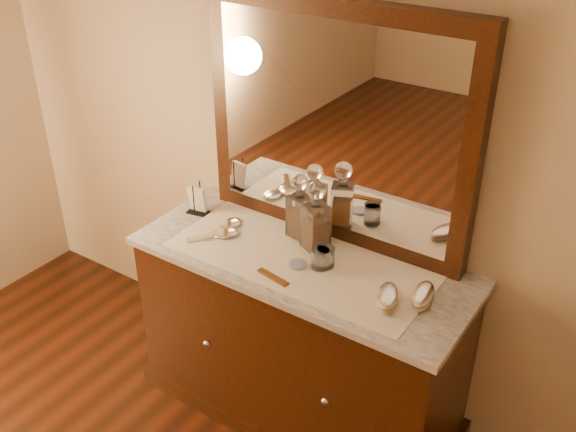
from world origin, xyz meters
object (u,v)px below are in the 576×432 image
(brush_near, at_px, (387,298))
(pin_dish, at_px, (298,264))
(comb, at_px, (273,277))
(hand_mirror_inner, at_px, (222,234))
(dresser_cabinet, at_px, (301,340))
(hand_mirror_outer, at_px, (228,225))
(decanter_right, at_px, (316,223))
(napkin_rack, at_px, (197,201))
(decanter_left, at_px, (300,212))
(mirror_frame, at_px, (336,126))
(brush_far, at_px, (423,296))

(brush_near, bearing_deg, pin_dish, 177.31)
(comb, distance_m, hand_mirror_inner, 0.39)
(comb, bearing_deg, dresser_cabinet, 95.30)
(hand_mirror_outer, bearing_deg, brush_near, -7.03)
(decanter_right, xyz_separation_m, hand_mirror_inner, (-0.39, -0.15, -0.11))
(napkin_rack, height_order, decanter_left, decanter_left)
(hand_mirror_outer, bearing_deg, decanter_left, 21.82)
(napkin_rack, height_order, decanter_right, decanter_right)
(mirror_frame, height_order, comb, mirror_frame)
(dresser_cabinet, height_order, brush_near, brush_near)
(napkin_rack, xyz_separation_m, brush_far, (1.13, -0.04, -0.03))
(mirror_frame, height_order, hand_mirror_outer, mirror_frame)
(decanter_left, relative_size, hand_mirror_inner, 1.35)
(pin_dish, xyz_separation_m, napkin_rack, (-0.62, 0.11, 0.05))
(mirror_frame, distance_m, hand_mirror_inner, 0.68)
(dresser_cabinet, xyz_separation_m, comb, (-0.01, -0.18, 0.45))
(decanter_right, bearing_deg, mirror_frame, 92.64)
(dresser_cabinet, height_order, hand_mirror_inner, hand_mirror_inner)
(mirror_frame, xyz_separation_m, napkin_rack, (-0.60, -0.19, -0.44))
(decanter_left, height_order, decanter_right, decanter_right)
(comb, height_order, hand_mirror_inner, hand_mirror_inner)
(napkin_rack, distance_m, brush_near, 1.04)
(mirror_frame, bearing_deg, napkin_rack, -162.14)
(comb, distance_m, brush_near, 0.46)
(napkin_rack, distance_m, hand_mirror_inner, 0.25)
(napkin_rack, relative_size, hand_mirror_outer, 0.68)
(pin_dish, relative_size, comb, 0.47)
(napkin_rack, relative_size, brush_near, 0.79)
(pin_dish, xyz_separation_m, hand_mirror_inner, (-0.40, 0.01, 0.00))
(pin_dish, height_order, decanter_left, decanter_left)
(dresser_cabinet, relative_size, hand_mirror_outer, 6.39)
(pin_dish, xyz_separation_m, comb, (-0.03, -0.13, -0.00))
(comb, xyz_separation_m, hand_mirror_inner, (-0.36, 0.13, 0.01))
(decanter_left, height_order, hand_mirror_inner, decanter_left)
(decanter_right, bearing_deg, decanter_left, 155.56)
(mirror_frame, height_order, hand_mirror_inner, mirror_frame)
(brush_near, bearing_deg, brush_far, 38.75)
(hand_mirror_outer, bearing_deg, decanter_right, 9.61)
(pin_dish, height_order, napkin_rack, napkin_rack)
(dresser_cabinet, height_order, napkin_rack, napkin_rack)
(decanter_right, bearing_deg, hand_mirror_outer, -170.39)
(hand_mirror_inner, bearing_deg, decanter_left, 35.72)
(mirror_frame, distance_m, brush_far, 0.75)
(hand_mirror_outer, distance_m, hand_mirror_inner, 0.08)
(napkin_rack, height_order, brush_near, napkin_rack)
(comb, height_order, napkin_rack, napkin_rack)
(dresser_cabinet, distance_m, hand_mirror_inner, 0.59)
(dresser_cabinet, xyz_separation_m, hand_mirror_inner, (-0.38, -0.05, 0.45))
(decanter_left, bearing_deg, hand_mirror_outer, -158.18)
(decanter_left, distance_m, brush_far, 0.66)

